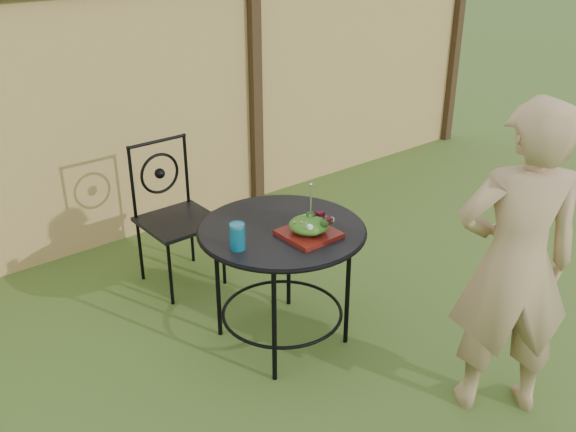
% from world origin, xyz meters
% --- Properties ---
extents(ground, '(60.00, 60.00, 0.00)m').
position_xyz_m(ground, '(0.00, 0.00, 0.00)').
color(ground, '#314E19').
rests_on(ground, ground).
extents(fence, '(8.00, 0.12, 1.90)m').
position_xyz_m(fence, '(-0.00, 2.19, 0.95)').
color(fence, '#DFBE6E').
rests_on(fence, ground).
extents(patio_table, '(0.92, 0.92, 0.72)m').
position_xyz_m(patio_table, '(0.18, 0.41, 0.59)').
color(patio_table, black).
rests_on(patio_table, ground).
extents(patio_chair, '(0.46, 0.46, 0.95)m').
position_xyz_m(patio_chair, '(0.07, 1.39, 0.50)').
color(patio_chair, black).
rests_on(patio_chair, ground).
extents(diner, '(0.69, 0.66, 1.60)m').
position_xyz_m(diner, '(0.67, -0.69, 0.80)').
color(diner, '#A2855C').
rests_on(diner, ground).
extents(salad_plate, '(0.27, 0.27, 0.02)m').
position_xyz_m(salad_plate, '(0.23, 0.24, 0.74)').
color(salad_plate, '#4B100A').
rests_on(salad_plate, patio_table).
extents(salad, '(0.21, 0.21, 0.08)m').
position_xyz_m(salad, '(0.23, 0.24, 0.79)').
color(salad, '#235614').
rests_on(salad, salad_plate).
extents(fork, '(0.01, 0.01, 0.18)m').
position_xyz_m(fork, '(0.24, 0.24, 0.92)').
color(fork, silver).
rests_on(fork, salad).
extents(drinking_glass, '(0.08, 0.08, 0.14)m').
position_xyz_m(drinking_glass, '(-0.14, 0.36, 0.79)').
color(drinking_glass, '#0A5F7E').
rests_on(drinking_glass, patio_table).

